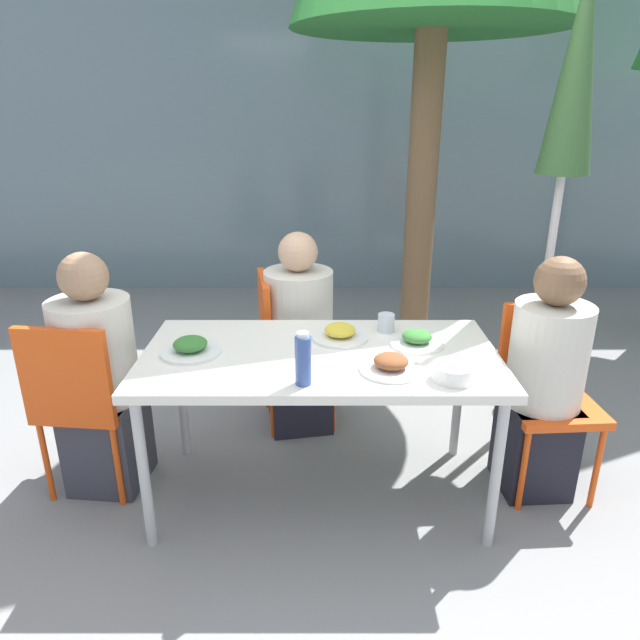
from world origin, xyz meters
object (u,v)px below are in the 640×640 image
object	(u,v)px
person_right	(544,386)
chair_far	(284,339)
drinking_cup	(386,323)
chair_right	(546,383)
chair_left	(82,394)
person_left	(100,382)
closed_umbrella	(573,103)
salad_bowl	(453,372)
bottle	(303,360)
person_far	(299,340)

from	to	relation	value
person_right	chair_far	distance (m)	1.37
chair_far	drinking_cup	distance (m)	0.72
chair_right	chair_left	bearing A→B (deg)	-0.38
person_left	chair_left	bearing A→B (deg)	-122.00
chair_left	chair_right	xyz separation A→B (m)	(2.14, 0.12, 0.00)
drinking_cup	person_right	bearing A→B (deg)	-14.34
chair_far	closed_umbrella	world-z (taller)	closed_umbrella
closed_umbrella	person_left	bearing A→B (deg)	-164.41
drinking_cup	salad_bowl	bearing A→B (deg)	-67.68
chair_right	salad_bowl	world-z (taller)	chair_right
chair_right	chair_far	bearing A→B (deg)	-26.40
chair_right	person_right	world-z (taller)	person_right
person_right	closed_umbrella	xyz separation A→B (m)	(0.22, 0.67, 1.20)
chair_left	person_right	size ratio (longest dim) A/B	0.77
person_left	salad_bowl	distance (m)	1.60
chair_left	person_right	bearing A→B (deg)	6.70
salad_bowl	chair_right	bearing A→B (deg)	36.83
chair_right	person_right	xyz separation A→B (m)	(-0.04, -0.08, 0.02)
chair_left	drinking_cup	world-z (taller)	chair_left
chair_right	bottle	size ratio (longest dim) A/B	4.12
chair_right	closed_umbrella	bearing A→B (deg)	-110.02
closed_umbrella	chair_far	bearing A→B (deg)	-177.98
drinking_cup	salad_bowl	distance (m)	0.55
chair_left	salad_bowl	distance (m)	1.64
chair_right	bottle	world-z (taller)	bottle
chair_left	person_far	distance (m)	1.14
chair_right	drinking_cup	xyz separation A→B (m)	(-0.75, 0.10, 0.26)
person_right	chair_right	bearing A→B (deg)	-122.00
salad_bowl	person_left	bearing A→B (deg)	166.76
chair_left	bottle	distance (m)	1.11
chair_left	chair_right	distance (m)	2.14
chair_left	bottle	bearing A→B (deg)	-11.95
chair_far	salad_bowl	xyz separation A→B (m)	(0.72, -0.94, 0.25)
person_far	closed_umbrella	size ratio (longest dim) A/B	0.46
person_far	closed_umbrella	distance (m)	1.82
chair_right	closed_umbrella	distance (m)	1.37
bottle	drinking_cup	distance (m)	0.66
person_right	bottle	world-z (taller)	person_right
person_far	bottle	size ratio (longest dim) A/B	5.29
person_left	chair_far	bearing A→B (deg)	40.99
chair_far	drinking_cup	bearing A→B (deg)	39.66
person_far	salad_bowl	size ratio (longest dim) A/B	6.91
person_right	chair_far	size ratio (longest dim) A/B	1.31
chair_far	bottle	size ratio (longest dim) A/B	4.12
person_left	person_far	world-z (taller)	person_left
person_far	bottle	xyz separation A→B (m)	(0.05, -0.94, 0.32)
person_far	closed_umbrella	bearing A→B (deg)	83.48
closed_umbrella	chair_left	bearing A→B (deg)	-163.07
person_left	person_right	xyz separation A→B (m)	(2.04, -0.04, 0.00)
person_far	drinking_cup	xyz separation A→B (m)	(0.43, -0.40, 0.26)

